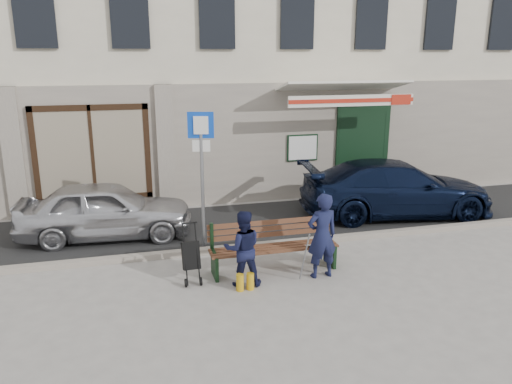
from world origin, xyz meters
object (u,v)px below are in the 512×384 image
object	(u,v)px
parking_sign	(202,157)
bench	(271,247)
stroller	(191,257)
car_silver	(106,210)
car_navy	(396,188)
woman	(243,249)
man	(322,236)

from	to	relation	value
parking_sign	bench	size ratio (longest dim) A/B	1.18
bench	stroller	bearing A→B (deg)	-176.37
parking_sign	stroller	size ratio (longest dim) A/B	2.66
car_silver	car_navy	size ratio (longest dim) A/B	0.78
car_navy	bench	xyz separation A→B (m)	(-3.97, -2.48, -0.23)
car_silver	woman	bearing A→B (deg)	-138.29
car_navy	bench	bearing A→B (deg)	129.75
man	stroller	size ratio (longest dim) A/B	1.48
woman	stroller	bearing A→B (deg)	-17.42
car_silver	bench	world-z (taller)	car_silver
car_silver	bench	xyz separation A→B (m)	(3.01, -2.62, -0.17)
parking_sign	car_navy	bearing A→B (deg)	24.28
parking_sign	bench	distance (m)	2.36
car_silver	stroller	distance (m)	3.11
car_navy	stroller	world-z (taller)	car_navy
parking_sign	man	size ratio (longest dim) A/B	1.80
car_silver	man	size ratio (longest dim) A/B	2.37
parking_sign	bench	bearing A→B (deg)	-42.82
car_silver	woman	distance (m)	3.88
bench	parking_sign	bearing A→B (deg)	123.46
car_silver	man	xyz separation A→B (m)	(3.81, -3.10, 0.15)
car_silver	woman	world-z (taller)	woman
car_navy	parking_sign	bearing A→B (deg)	108.32
woman	bench	bearing A→B (deg)	-139.49
car_silver	woman	size ratio (longest dim) A/B	2.74
car_navy	man	bearing A→B (deg)	140.75
parking_sign	woman	size ratio (longest dim) A/B	2.08
car_navy	woman	distance (m)	5.48
car_navy	man	distance (m)	4.35
woman	car_silver	bearing A→B (deg)	-46.98
man	woman	xyz separation A→B (m)	(-1.45, 0.02, -0.11)
car_navy	stroller	xyz separation A→B (m)	(-5.48, -2.58, -0.22)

